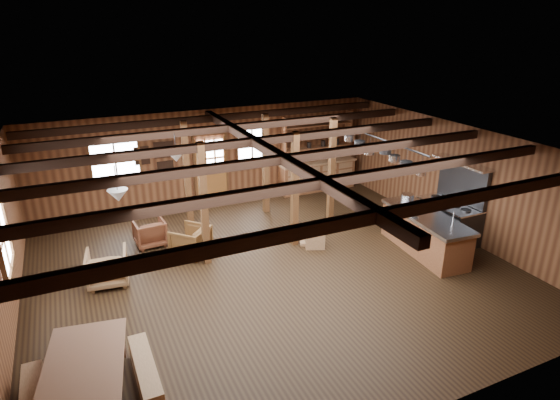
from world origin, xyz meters
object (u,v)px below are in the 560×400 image
(kitchen_island, at_px, (425,233))
(commercial_range, at_px, (450,215))
(armchair_c, at_px, (107,267))
(armchair_b, at_px, (150,233))
(dining_table, at_px, (90,382))
(armchair_a, at_px, (191,241))

(kitchen_island, bearing_deg, commercial_range, 21.40)
(armchair_c, bearing_deg, armchair_b, -120.16)
(armchair_b, distance_m, armchair_c, 1.82)
(kitchen_island, bearing_deg, dining_table, -162.49)
(kitchen_island, xyz_separation_m, commercial_range, (1.05, 0.31, 0.16))
(armchair_b, xyz_separation_m, armchair_c, (-1.12, -1.43, 0.05))
(commercial_range, height_order, armchair_a, commercial_range)
(armchair_a, distance_m, armchair_b, 1.20)
(armchair_b, bearing_deg, kitchen_island, 148.52)
(dining_table, height_order, armchair_c, armchair_c)
(armchair_a, xyz_separation_m, armchair_c, (-1.89, -0.51, 0.02))
(commercial_range, relative_size, armchair_a, 2.57)
(armchair_b, bearing_deg, dining_table, 66.65)
(kitchen_island, bearing_deg, armchair_a, 161.85)
(dining_table, xyz_separation_m, armchair_a, (2.47, 3.82, 0.01))
(armchair_c, bearing_deg, dining_table, 87.74)
(kitchen_island, height_order, dining_table, kitchen_island)
(kitchen_island, distance_m, commercial_range, 1.10)
(commercial_range, bearing_deg, kitchen_island, -163.57)
(kitchen_island, relative_size, armchair_c, 3.14)
(commercial_range, xyz_separation_m, dining_table, (-8.55, -1.98, -0.30))
(dining_table, distance_m, armchair_c, 3.36)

